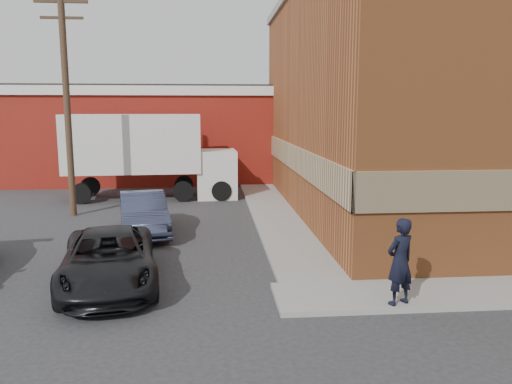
# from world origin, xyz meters

# --- Properties ---
(ground) EXTENTS (90.00, 90.00, 0.00)m
(ground) POSITION_xyz_m (0.00, 0.00, 0.00)
(ground) COLOR #28282B
(ground) RESTS_ON ground
(brick_building) EXTENTS (14.25, 18.25, 9.36)m
(brick_building) POSITION_xyz_m (8.50, 9.00, 4.68)
(brick_building) COLOR #A3572A
(brick_building) RESTS_ON ground
(sidewalk_west) EXTENTS (1.80, 18.00, 0.12)m
(sidewalk_west) POSITION_xyz_m (0.60, 9.00, 0.06)
(sidewalk_west) COLOR gray
(sidewalk_west) RESTS_ON ground
(warehouse) EXTENTS (16.30, 8.30, 5.60)m
(warehouse) POSITION_xyz_m (-6.00, 20.00, 2.81)
(warehouse) COLOR maroon
(warehouse) RESTS_ON ground
(utility_pole) EXTENTS (2.00, 0.26, 9.00)m
(utility_pole) POSITION_xyz_m (-7.50, 9.00, 4.75)
(utility_pole) COLOR #4F3A27
(utility_pole) RESTS_ON ground
(man) EXTENTS (0.81, 0.70, 1.88)m
(man) POSITION_xyz_m (2.07, -1.55, 1.06)
(man) COLOR black
(man) RESTS_ON sidewalk_south
(sedan) EXTENTS (2.30, 4.49, 1.41)m
(sedan) POSITION_xyz_m (-4.24, 5.70, 0.71)
(sedan) COLOR #323954
(sedan) RESTS_ON ground
(suv_a) EXTENTS (2.94, 5.06, 1.32)m
(suv_a) POSITION_xyz_m (-4.39, 0.50, 0.66)
(suv_a) COLOR black
(suv_a) RESTS_ON ground
(box_truck) EXTENTS (8.25, 2.80, 4.02)m
(box_truck) POSITION_xyz_m (-4.78, 12.70, 2.32)
(box_truck) COLOR silver
(box_truck) RESTS_ON ground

